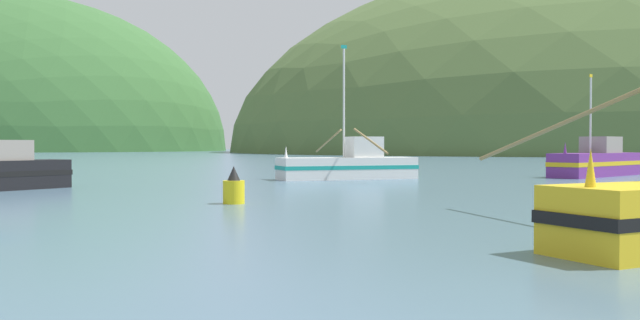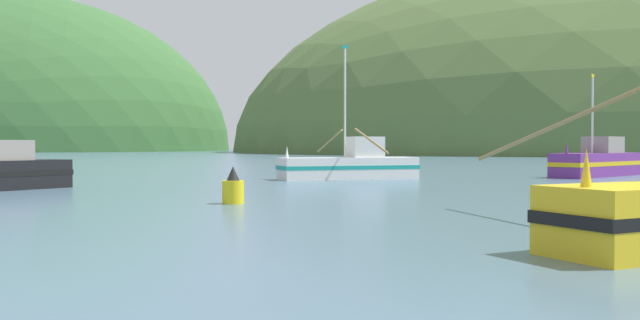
% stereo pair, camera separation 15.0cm
% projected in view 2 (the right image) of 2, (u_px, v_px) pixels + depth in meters
% --- Properties ---
extents(hill_far_right, '(144.72, 115.77, 102.55)m').
position_uv_depth(hill_far_right, '(10.00, 151.00, 226.36)').
color(hill_far_right, '#386633').
rests_on(hill_far_right, ground).
extents(hill_far_center, '(212.88, 170.31, 103.16)m').
position_uv_depth(hill_far_center, '(626.00, 152.00, 185.52)').
color(hill_far_center, '#516B38').
rests_on(hill_far_center, ground).
extents(fishing_boat_purple, '(7.88, 7.89, 6.52)m').
position_uv_depth(fishing_boat_purple, '(598.00, 162.00, 44.01)').
color(fishing_boat_purple, '#6B2D84').
rests_on(fishing_boat_purple, ground).
extents(fishing_boat_white, '(8.55, 10.17, 7.90)m').
position_uv_depth(fishing_boat_white, '(351.00, 165.00, 40.43)').
color(fishing_boat_white, white).
rests_on(fishing_boat_white, ground).
extents(channel_buoy, '(0.75, 0.75, 1.30)m').
position_uv_depth(channel_buoy, '(233.00, 189.00, 23.60)').
color(channel_buoy, yellow).
rests_on(channel_buoy, ground).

